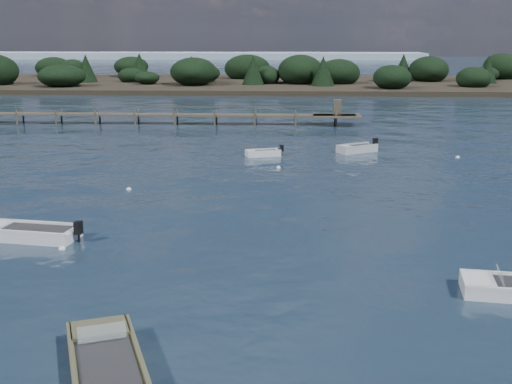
# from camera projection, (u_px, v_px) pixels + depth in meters

# --- Properties ---
(ground) EXTENTS (400.00, 400.00, 0.00)m
(ground) POSITION_uv_depth(u_px,v_px,m) (297.00, 112.00, 79.93)
(ground) COLOR #142130
(ground) RESTS_ON ground
(dinghy_near_olive) EXTENTS (3.74, 5.74, 1.39)m
(dinghy_near_olive) POSITION_uv_depth(u_px,v_px,m) (107.00, 372.00, 18.09)
(dinghy_near_olive) COLOR #6A6746
(dinghy_near_olive) RESTS_ON ground
(tender_far_grey_b) EXTENTS (3.62, 2.89, 1.28)m
(tender_far_grey_b) POSITION_uv_depth(u_px,v_px,m) (357.00, 150.00, 52.62)
(tender_far_grey_b) COLOR #B5BABD
(tender_far_grey_b) RESTS_ON ground
(dinghy_mid_grey) EXTENTS (5.10, 2.42, 1.27)m
(dinghy_mid_grey) POSITION_uv_depth(u_px,v_px,m) (29.00, 235.00, 30.41)
(dinghy_mid_grey) COLOR silver
(dinghy_mid_grey) RESTS_ON ground
(tender_far_white) EXTENTS (3.10, 1.88, 1.04)m
(tender_far_white) POSITION_uv_depth(u_px,v_px,m) (263.00, 154.00, 50.90)
(tender_far_white) COLOR silver
(tender_far_white) RESTS_ON ground
(buoy_b) EXTENTS (0.32, 0.32, 0.32)m
(buoy_b) POSITION_uv_depth(u_px,v_px,m) (481.00, 284.00, 24.93)
(buoy_b) COLOR silver
(buoy_b) RESTS_ON ground
(buoy_c) EXTENTS (0.32, 0.32, 0.32)m
(buoy_c) POSITION_uv_depth(u_px,v_px,m) (62.00, 249.00, 28.90)
(buoy_c) COLOR silver
(buoy_c) RESTS_ON ground
(buoy_e) EXTENTS (0.32, 0.32, 0.32)m
(buoy_e) POSITION_uv_depth(u_px,v_px,m) (278.00, 168.00, 46.47)
(buoy_e) COLOR silver
(buoy_e) RESTS_ON ground
(buoy_extra_a) EXTENTS (0.32, 0.32, 0.32)m
(buoy_extra_a) POSITION_uv_depth(u_px,v_px,m) (129.00, 190.00, 39.97)
(buoy_extra_a) COLOR silver
(buoy_extra_a) RESTS_ON ground
(buoy_extra_b) EXTENTS (0.32, 0.32, 0.32)m
(buoy_extra_b) POSITION_uv_depth(u_px,v_px,m) (458.00, 158.00, 50.30)
(buoy_extra_b) COLOR silver
(buoy_extra_b) RESTS_ON ground
(jetty) EXTENTS (64.50, 3.20, 3.40)m
(jetty) POSITION_uv_depth(u_px,v_px,m) (97.00, 114.00, 69.06)
(jetty) COLOR #4E4639
(jetty) RESTS_ON ground
(far_headland) EXTENTS (190.00, 40.00, 5.80)m
(far_headland) POSITION_uv_depth(u_px,v_px,m) (431.00, 76.00, 117.08)
(far_headland) COLOR black
(far_headland) RESTS_ON ground
(distant_haze) EXTENTS (280.00, 20.00, 2.40)m
(distant_haze) POSITION_uv_depth(u_px,v_px,m) (59.00, 59.00, 248.94)
(distant_haze) COLOR #98AEBC
(distant_haze) RESTS_ON ground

